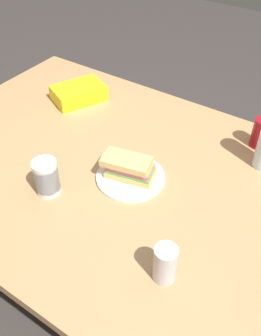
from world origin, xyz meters
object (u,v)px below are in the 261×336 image
at_px(plastic_cup_stack, 46,177).
at_px(soda_can_silver, 165,264).
at_px(dining_table, 130,189).
at_px(soda_can_red, 260,133).
at_px(paper_plate, 130,177).
at_px(chip_bag, 79,93).
at_px(sandwich, 129,167).

relative_size(plastic_cup_stack, soda_can_silver, 1.07).
relative_size(dining_table, soda_can_silver, 14.80).
bearing_deg(plastic_cup_stack, soda_can_red, -127.89).
bearing_deg(soda_can_silver, paper_plate, -42.80).
height_order(dining_table, chip_bag, chip_bag).
xyz_separation_m(paper_plate, plastic_cup_stack, (0.20, 0.21, 0.06)).
height_order(paper_plate, plastic_cup_stack, plastic_cup_stack).
bearing_deg(chip_bag, sandwich, -97.27).
xyz_separation_m(paper_plate, soda_can_silver, (-0.30, 0.28, 0.05)).
bearing_deg(soda_can_red, soda_can_silver, 89.35).
xyz_separation_m(soda_can_red, soda_can_silver, (0.01, 0.72, 0.00)).
bearing_deg(dining_table, soda_can_red, -126.90).
bearing_deg(soda_can_red, plastic_cup_stack, 52.11).
relative_size(sandwich, chip_bag, 0.85).
xyz_separation_m(sandwich, plastic_cup_stack, (0.20, 0.21, 0.01)).
xyz_separation_m(paper_plate, chip_bag, (0.50, -0.31, 0.03)).
relative_size(dining_table, plastic_cup_stack, 13.78).
relative_size(paper_plate, soda_can_silver, 2.03).
bearing_deg(plastic_cup_stack, paper_plate, -133.09).
height_order(soda_can_red, chip_bag, soda_can_red).
bearing_deg(soda_can_red, dining_table, 53.10).
height_order(plastic_cup_stack, soda_can_silver, plastic_cup_stack).
relative_size(sandwich, soda_can_red, 1.61).
distance_m(plastic_cup_stack, soda_can_silver, 0.51).
bearing_deg(dining_table, chip_bag, -31.36).
height_order(sandwich, chip_bag, sandwich).
bearing_deg(soda_can_silver, plastic_cup_stack, -7.74).
bearing_deg(soda_can_silver, sandwich, -42.22).
distance_m(paper_plate, plastic_cup_stack, 0.30).
bearing_deg(paper_plate, dining_table, -51.06).
distance_m(dining_table, sandwich, 0.12).
xyz_separation_m(paper_plate, sandwich, (0.00, 0.00, 0.05)).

